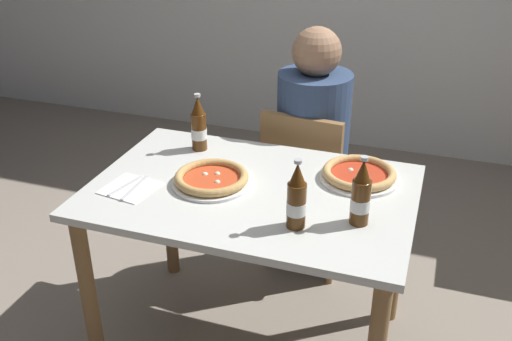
% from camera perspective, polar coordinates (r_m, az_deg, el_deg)
% --- Properties ---
extents(ground_plane, '(8.00, 8.00, 0.00)m').
position_cam_1_polar(ground_plane, '(2.59, -0.37, -16.40)').
color(ground_plane, gray).
extents(dining_table_main, '(1.20, 0.80, 0.75)m').
position_cam_1_polar(dining_table_main, '(2.20, -0.42, -4.37)').
color(dining_table_main, silver).
rests_on(dining_table_main, ground_plane).
extents(chair_behind_table, '(0.44, 0.44, 0.85)m').
position_cam_1_polar(chair_behind_table, '(2.77, 5.05, -1.01)').
color(chair_behind_table, olive).
rests_on(chair_behind_table, ground_plane).
extents(diner_seated, '(0.34, 0.34, 1.21)m').
position_cam_1_polar(diner_seated, '(2.77, 5.52, 1.29)').
color(diner_seated, '#2D3342').
rests_on(diner_seated, ground_plane).
extents(pizza_margherita_near, '(0.30, 0.30, 0.04)m').
position_cam_1_polar(pizza_margherita_near, '(2.23, 10.17, -0.38)').
color(pizza_margherita_near, white).
rests_on(pizza_margherita_near, dining_table_main).
extents(pizza_marinara_far, '(0.30, 0.30, 0.04)m').
position_cam_1_polar(pizza_marinara_far, '(2.17, -4.42, -0.82)').
color(pizza_marinara_far, white).
rests_on(pizza_marinara_far, dining_table_main).
extents(beer_bottle_left, '(0.07, 0.07, 0.25)m').
position_cam_1_polar(beer_bottle_left, '(2.42, -5.69, 4.37)').
color(beer_bottle_left, '#512D0F').
rests_on(beer_bottle_left, dining_table_main).
extents(beer_bottle_center, '(0.07, 0.07, 0.25)m').
position_cam_1_polar(beer_bottle_center, '(1.92, 10.35, -2.49)').
color(beer_bottle_center, '#512D0F').
rests_on(beer_bottle_center, dining_table_main).
extents(beer_bottle_right, '(0.07, 0.07, 0.25)m').
position_cam_1_polar(beer_bottle_right, '(1.87, 4.04, -2.85)').
color(beer_bottle_right, '#512D0F').
rests_on(beer_bottle_right, dining_table_main).
extents(napkin_with_cutlery, '(0.20, 0.20, 0.01)m').
position_cam_1_polar(napkin_with_cutlery, '(2.19, -12.36, -1.68)').
color(napkin_with_cutlery, white).
rests_on(napkin_with_cutlery, dining_table_main).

